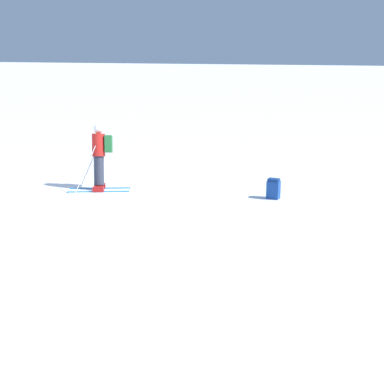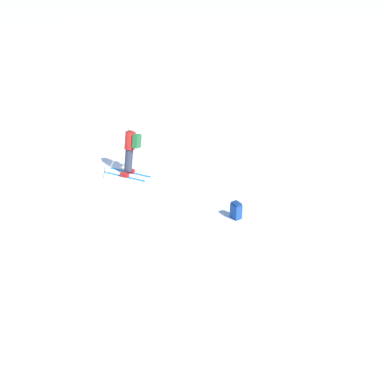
{
  "view_description": "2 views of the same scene",
  "coord_description": "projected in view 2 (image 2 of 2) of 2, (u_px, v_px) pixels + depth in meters",
  "views": [
    {
      "loc": [
        9.65,
        8.04,
        3.47
      ],
      "look_at": [
        -0.22,
        3.29,
        0.62
      ],
      "focal_mm": 50.0,
      "sensor_mm": 36.0,
      "label": 1
    },
    {
      "loc": [
        6.02,
        14.6,
        7.78
      ],
      "look_at": [
        -0.77,
        4.82,
        1.6
      ],
      "focal_mm": 50.0,
      "sensor_mm": 36.0,
      "label": 2
    }
  ],
  "objects": [
    {
      "name": "spare_backpack",
      "position": [
        236.0,
        210.0,
        15.34
      ],
      "size": [
        0.22,
        0.3,
        0.5
      ],
      "rotation": [
        0.0,
        0.0,
        1.57
      ],
      "color": "#194293",
      "rests_on": "ground"
    },
    {
      "name": "ground_plane",
      "position": [
        87.0,
        186.0,
        17.28
      ],
      "size": [
        300.0,
        300.0,
        0.0
      ],
      "primitive_type": "plane",
      "color": "white"
    },
    {
      "name": "skier",
      "position": [
        130.0,
        147.0,
        17.75
      ],
      "size": [
        1.4,
        1.62,
        1.71
      ],
      "rotation": [
        0.0,
        0.0,
        0.49
      ],
      "color": "#1E7AC6",
      "rests_on": "ground"
    }
  ]
}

